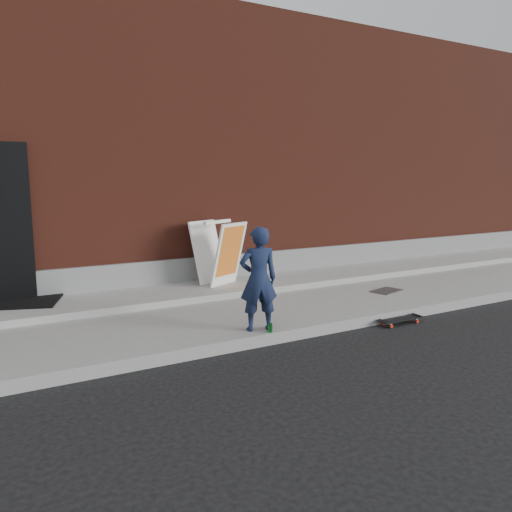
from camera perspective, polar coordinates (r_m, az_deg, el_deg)
ground at (r=6.07m, az=-0.24°, el=-10.54°), size 80.00×80.00×0.00m
sidewalk at (r=7.34m, az=-5.99°, el=-6.51°), size 20.00×3.00×0.15m
apron at (r=8.11m, az=-8.54°, el=-4.14°), size 20.00×1.20×0.10m
building at (r=12.32m, az=-16.59°, el=10.81°), size 20.00×8.10×5.00m
child at (r=6.11m, az=0.28°, el=-2.64°), size 0.54×0.42×1.30m
skateboard at (r=7.30m, az=16.18°, el=-6.98°), size 0.71×0.19×0.08m
pizza_sign at (r=8.37m, az=-4.25°, el=0.44°), size 0.90×0.96×1.07m
soda_can at (r=6.17m, az=1.63°, el=-8.22°), size 0.08×0.08×0.11m
doormat at (r=7.91m, az=-25.16°, el=-4.77°), size 1.18×1.07×0.03m
utility_plate at (r=8.61m, az=14.70°, el=-3.86°), size 0.59×0.45×0.02m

